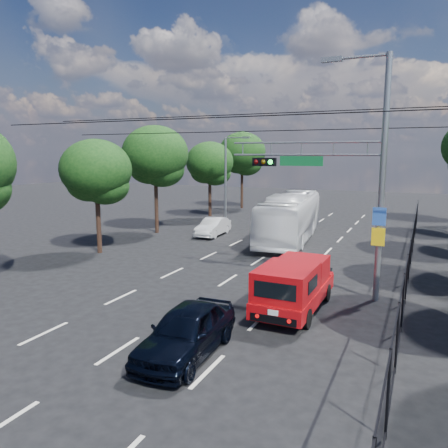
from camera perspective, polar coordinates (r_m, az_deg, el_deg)
The scene contains 14 objects.
ground at distance 13.92m, azimuth -13.65°, elevation -15.76°, with size 120.00×120.00×0.00m, color black.
lane_markings at distance 25.77m, azimuth 5.99°, elevation -3.84°, with size 6.12×38.00×0.01m.
signal_mast at distance 18.01m, azimuth 16.17°, elevation 7.04°, with size 6.43×0.39×9.50m.
streetlight_left at distance 34.93m, azimuth 0.45°, elevation 6.18°, with size 2.09×0.22×7.08m.
utility_wires at distance 20.32m, azimuth 1.53°, elevation 13.23°, with size 22.00×5.04×0.74m.
fence_right at distance 22.50m, azimuth 23.16°, elevation -3.80°, with size 0.06×34.03×2.00m.
tree_left_b at distance 26.26m, azimuth -16.28°, elevation 6.18°, with size 4.08×4.08×6.63m.
tree_left_c at distance 32.18m, azimuth -8.93°, elevation 8.39°, with size 4.80×4.80×7.80m.
tree_left_d at distance 38.93m, azimuth -1.83°, elevation 7.64°, with size 4.20×4.20×6.83m.
tree_left_e at distance 46.29m, azimuth 2.41°, elevation 8.90°, with size 4.92×4.92×7.99m.
red_pickup at distance 16.51m, azimuth 9.17°, elevation -7.79°, with size 1.98×5.19×1.92m.
navy_hatchback at distance 13.05m, azimuth -4.92°, elevation -13.75°, with size 1.73×4.30×1.46m, color black.
white_bus at distance 29.61m, azimuth 8.66°, elevation 0.87°, with size 2.62×11.18×3.12m, color white.
white_van at distance 31.04m, azimuth -1.44°, elevation -0.37°, with size 1.33×3.81×1.26m, color silver.
Camera 1 is at (7.99, -9.80, 5.83)m, focal length 35.00 mm.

